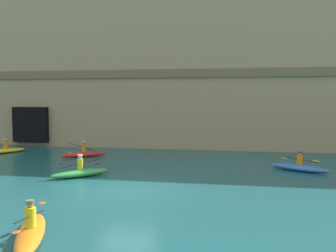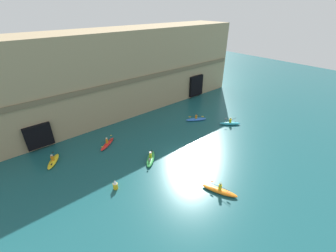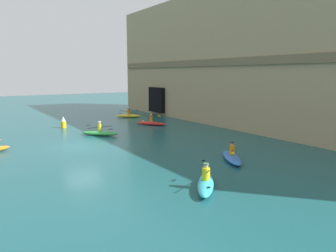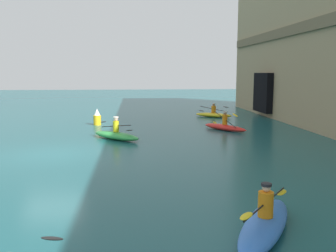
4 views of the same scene
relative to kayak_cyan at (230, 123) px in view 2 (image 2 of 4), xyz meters
The scene contains 9 objects.
ground_plane 11.47m from the kayak_cyan, behind, with size 120.00×120.00×0.00m, color #195156.
cliff_bluff 19.39m from the kayak_cyan, 121.91° to the left, with size 45.73×7.97×13.16m.
kayak_cyan is the anchor object (origin of this frame).
kayak_orange 14.79m from the kayak_cyan, 147.49° to the right, with size 2.09×3.57×1.20m.
kayak_green 14.68m from the kayak_cyan, behind, with size 2.83×2.81×1.19m.
kayak_blue 5.28m from the kayak_cyan, 124.13° to the left, with size 3.31×2.41×1.10m.
kayak_red 18.51m from the kayak_cyan, 157.92° to the left, with size 2.99×2.34×1.12m.
kayak_yellow 24.94m from the kayak_cyan, 162.06° to the left, with size 2.34×2.89×1.08m.
marker_buoy 20.17m from the kayak_cyan, behind, with size 0.49×0.49×1.08m.
Camera 2 is at (-15.63, -15.33, 16.62)m, focal length 24.00 mm.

